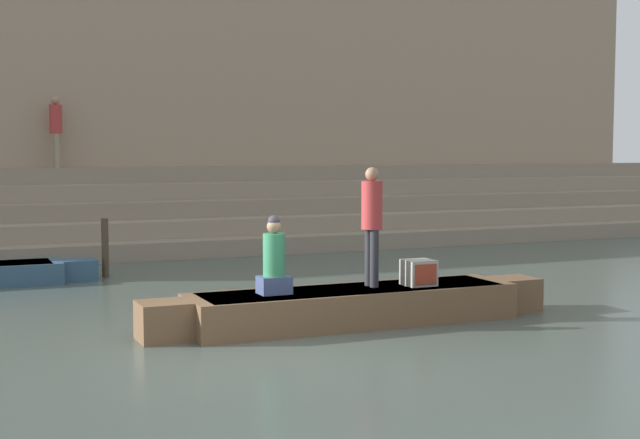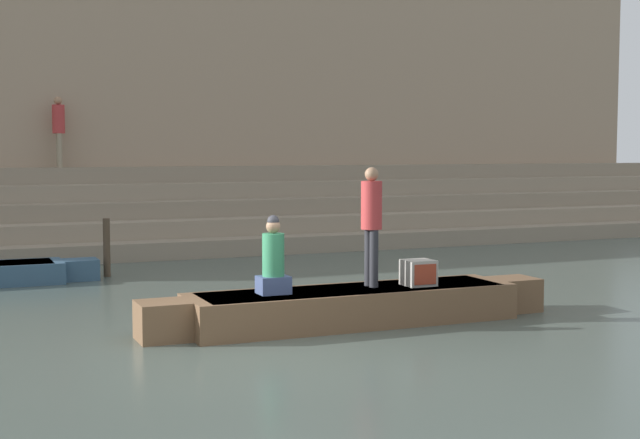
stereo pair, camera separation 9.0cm
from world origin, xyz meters
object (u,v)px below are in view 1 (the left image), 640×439
person_standing (372,217)px  tv_set (419,273)px  person_on_steps (56,126)px  mooring_post (105,248)px  rowboat_main (353,305)px  person_rowing (274,261)px

person_standing → tv_set: size_ratio=4.00×
person_standing → person_on_steps: 11.97m
tv_set → mooring_post: size_ratio=0.38×
rowboat_main → person_rowing: size_ratio=5.67×
tv_set → mooring_post: mooring_post is taller
mooring_post → person_on_steps: (-0.22, 5.40, 2.48)m
rowboat_main → person_on_steps: bearing=104.6°
person_standing → person_rowing: bearing=-166.7°
person_rowing → mooring_post: 6.29m
person_rowing → tv_set: 2.22m
rowboat_main → mooring_post: 6.64m
tv_set → rowboat_main: bearing=170.7°
person_rowing → mooring_post: person_rowing is taller
tv_set → person_rowing: bearing=173.3°
person_rowing → mooring_post: size_ratio=0.95×
person_standing → person_on_steps: bearing=115.6°
person_rowing → person_on_steps: 11.83m
rowboat_main → mooring_post: size_ratio=5.38×
person_rowing → tv_set: size_ratio=2.52×
mooring_post → person_standing: bearing=-65.7°
rowboat_main → tv_set: size_ratio=14.28×
tv_set → person_on_steps: 12.46m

